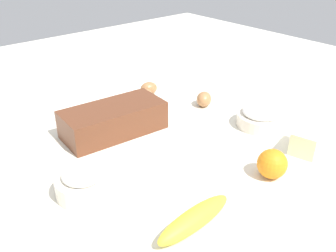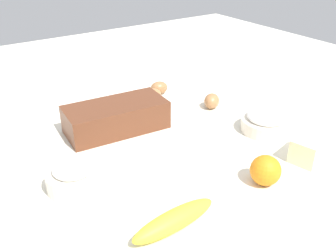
# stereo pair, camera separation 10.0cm
# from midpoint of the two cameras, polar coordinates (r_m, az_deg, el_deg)

# --- Properties ---
(ground_plane) EXTENTS (2.40, 2.40, 0.02)m
(ground_plane) POSITION_cam_midpoint_polar(r_m,az_deg,el_deg) (1.03, -2.80, -2.53)
(ground_plane) COLOR silver
(loaf_pan) EXTENTS (0.29, 0.15, 0.08)m
(loaf_pan) POSITION_cam_midpoint_polar(r_m,az_deg,el_deg) (1.05, -10.99, 0.95)
(loaf_pan) COLOR brown
(loaf_pan) RESTS_ON ground_plane
(flour_bowl) EXTENTS (0.12, 0.12, 0.07)m
(flour_bowl) POSITION_cam_midpoint_polar(r_m,az_deg,el_deg) (0.84, -16.11, -8.31)
(flour_bowl) COLOR silver
(flour_bowl) RESTS_ON ground_plane
(sugar_bowl) EXTENTS (0.14, 0.14, 0.07)m
(sugar_bowl) POSITION_cam_midpoint_polar(r_m,az_deg,el_deg) (1.10, 11.42, 1.37)
(sugar_bowl) COLOR silver
(sugar_bowl) RESTS_ON ground_plane
(banana) EXTENTS (0.19, 0.06, 0.04)m
(banana) POSITION_cam_midpoint_polar(r_m,az_deg,el_deg) (0.74, 0.04, -14.06)
(banana) COLOR yellow
(banana) RESTS_ON ground_plane
(orange_fruit) EXTENTS (0.07, 0.07, 0.07)m
(orange_fruit) POSITION_cam_midpoint_polar(r_m,az_deg,el_deg) (0.88, 12.40, -5.73)
(orange_fruit) COLOR orange
(orange_fruit) RESTS_ON ground_plane
(butter_block) EXTENTS (0.10, 0.08, 0.06)m
(butter_block) POSITION_cam_midpoint_polar(r_m,az_deg,el_deg) (1.00, 17.72, -2.27)
(butter_block) COLOR #F4EDB2
(butter_block) RESTS_ON ground_plane
(egg_near_butter) EXTENTS (0.08, 0.07, 0.05)m
(egg_near_butter) POSITION_cam_midpoint_polar(r_m,az_deg,el_deg) (1.22, -5.92, 4.36)
(egg_near_butter) COLOR #B17848
(egg_near_butter) RESTS_ON ground_plane
(egg_beside_bowl) EXTENTS (0.08, 0.07, 0.05)m
(egg_beside_bowl) POSITION_cam_midpoint_polar(r_m,az_deg,el_deg) (1.20, 3.11, 4.04)
(egg_beside_bowl) COLOR #AA7245
(egg_beside_bowl) RESTS_ON ground_plane
(egg_loose) EXTENTS (0.07, 0.06, 0.04)m
(egg_loose) POSITION_cam_midpoint_polar(r_m,az_deg,el_deg) (1.29, -5.18, 5.65)
(egg_loose) COLOR #A16C41
(egg_loose) RESTS_ON ground_plane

